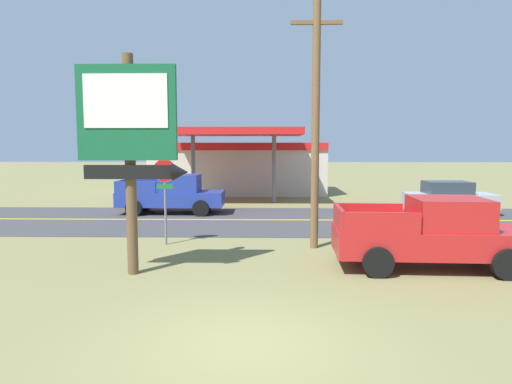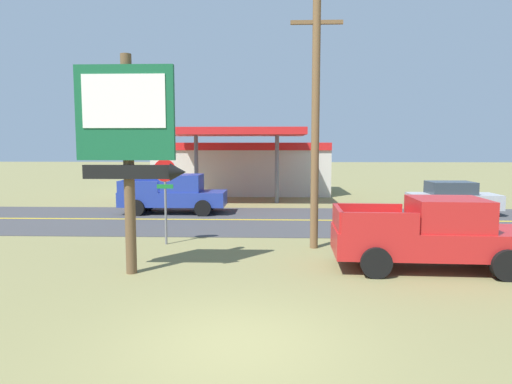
{
  "view_description": "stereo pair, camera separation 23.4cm",
  "coord_description": "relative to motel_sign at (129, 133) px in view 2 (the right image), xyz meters",
  "views": [
    {
      "loc": [
        0.33,
        -7.4,
        3.36
      ],
      "look_at": [
        0.0,
        8.0,
        1.8
      ],
      "focal_mm": 31.79,
      "sensor_mm": 36.0,
      "label": 1
    },
    {
      "loc": [
        0.57,
        -7.39,
        3.36
      ],
      "look_at": [
        0.0,
        8.0,
        1.8
      ],
      "focal_mm": 31.79,
      "sensor_mm": 36.0,
      "label": 2
    }
  ],
  "objects": [
    {
      "name": "pickup_red_parked_on_lawn",
      "position": [
        8.04,
        0.84,
        -2.73
      ],
      "size": [
        5.28,
        2.41,
        1.96
      ],
      "color": "red",
      "rests_on": "ground"
    },
    {
      "name": "motel_sign",
      "position": [
        0.0,
        0.0,
        0.0
      ],
      "size": [
        2.79,
        0.54,
        5.69
      ],
      "color": "brown",
      "rests_on": "ground"
    },
    {
      "name": "ground_plane",
      "position": [
        3.11,
        -4.1,
        -3.69
      ],
      "size": [
        180.0,
        180.0,
        0.0
      ],
      "primitive_type": "plane",
      "color": "olive"
    },
    {
      "name": "car_silver_near_lane",
      "position": [
        12.49,
        10.9,
        -2.86
      ],
      "size": [
        4.2,
        2.0,
        1.64
      ],
      "color": "#A8AAAF",
      "rests_on": "ground"
    },
    {
      "name": "road_centre_line",
      "position": [
        3.11,
        8.9,
        -3.67
      ],
      "size": [
        126.0,
        0.2,
        0.01
      ],
      "primitive_type": "cube",
      "color": "gold",
      "rests_on": "road_asphalt"
    },
    {
      "name": "gas_station",
      "position": [
        1.52,
        20.96,
        -1.75
      ],
      "size": [
        12.0,
        11.5,
        4.4
      ],
      "color": "beige",
      "rests_on": "ground"
    },
    {
      "name": "pickup_blue_on_road",
      "position": [
        -1.22,
        10.9,
        -2.73
      ],
      "size": [
        5.2,
        2.24,
        1.96
      ],
      "color": "#233893",
      "rests_on": "ground"
    },
    {
      "name": "utility_pole",
      "position": [
        5.05,
        3.33,
        0.88
      ],
      "size": [
        1.84,
        0.26,
        8.56
      ],
      "color": "brown",
      "rests_on": "ground"
    },
    {
      "name": "road_asphalt",
      "position": [
        3.11,
        8.9,
        -3.68
      ],
      "size": [
        140.0,
        8.0,
        0.02
      ],
      "primitive_type": "cube",
      "color": "#3D3D3F",
      "rests_on": "ground"
    },
    {
      "name": "stop_sign",
      "position": [
        0.02,
        3.7,
        -1.67
      ],
      "size": [
        0.8,
        0.08,
        2.95
      ],
      "color": "slate",
      "rests_on": "ground"
    }
  ]
}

